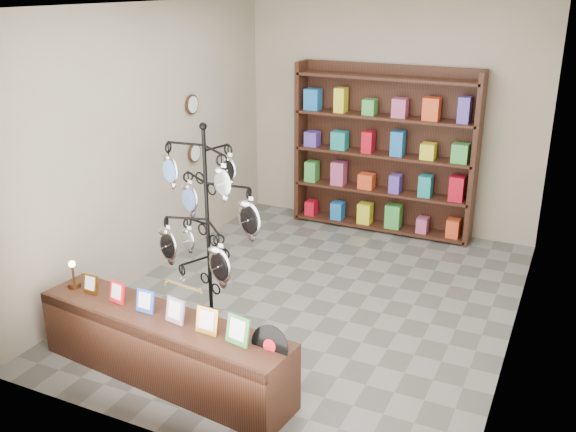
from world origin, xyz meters
The scene contains 6 objects.
ground centered at (0.00, 0.00, 0.00)m, with size 5.00×5.00×0.00m, color slate.
room_envelope centered at (0.00, 0.00, 1.85)m, with size 5.00×5.00×5.00m.
display_tree centered at (-0.57, -1.15, 1.20)m, with size 1.09×1.06×2.08m.
front_shelf centered at (-0.59, -1.88, 0.30)m, with size 2.45×0.76×0.85m.
back_shelving centered at (0.00, 2.30, 1.03)m, with size 2.42×0.36×2.20m.
wall_clocks centered at (-1.97, 0.80, 1.50)m, with size 0.03×0.24×0.84m.
Camera 1 is at (2.36, -5.67, 3.21)m, focal length 40.00 mm.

